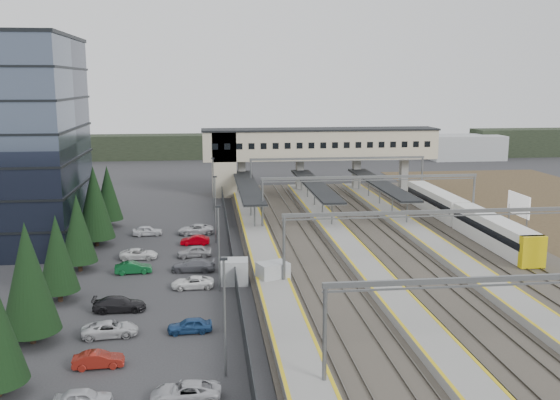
{
  "coord_description": "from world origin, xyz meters",
  "views": [
    {
      "loc": [
        -8.95,
        -63.24,
        19.05
      ],
      "look_at": [
        0.41,
        15.33,
        4.0
      ],
      "focal_mm": 40.0,
      "sensor_mm": 36.0,
      "label": 1
    }
  ],
  "objects": [
    {
      "name": "train",
      "position": [
        24.0,
        12.61,
        1.89
      ],
      "size": [
        2.64,
        36.73,
        3.33
      ],
      "color": "silver",
      "rests_on": "ground"
    },
    {
      "name": "relay_cabin_far",
      "position": [
        -6.5,
        -5.9,
        1.18
      ],
      "size": [
        2.71,
        2.3,
        2.37
      ],
      "color": "#A2A6A8",
      "rests_on": "ground"
    },
    {
      "name": "relay_cabin_near",
      "position": [
        -2.94,
        -7.1,
        1.15
      ],
      "size": [
        3.29,
        2.86,
        2.3
      ],
      "color": "#A2A6A8",
      "rests_on": "ground"
    },
    {
      "name": "ground",
      "position": [
        0.0,
        0.0,
        0.0
      ],
      "size": [
        220.0,
        220.0,
        0.0
      ],
      "primitive_type": "plane",
      "color": "#2B2B2D",
      "rests_on": "ground"
    },
    {
      "name": "rail_corridor",
      "position": [
        9.34,
        5.0,
        0.29
      ],
      "size": [
        34.0,
        90.0,
        0.92
      ],
      "color": "#3B352D",
      "rests_on": "ground"
    },
    {
      "name": "gantries",
      "position": [
        12.0,
        3.0,
        6.0
      ],
      "size": [
        28.4,
        62.28,
        7.17
      ],
      "color": "slate",
      "rests_on": "ground"
    },
    {
      "name": "car_park",
      "position": [
        -13.3,
        -5.79,
        0.6
      ],
      "size": [
        10.55,
        44.72,
        1.29
      ],
      "color": "#BBBBC0",
      "rests_on": "ground"
    },
    {
      "name": "fence",
      "position": [
        -6.5,
        5.0,
        1.0
      ],
      "size": [
        0.08,
        90.0,
        2.0
      ],
      "color": "#26282B",
      "rests_on": "ground"
    },
    {
      "name": "treeline_far",
      "position": [
        23.81,
        92.28,
        2.95
      ],
      "size": [
        170.0,
        19.0,
        7.0
      ],
      "color": "black",
      "rests_on": "ground"
    },
    {
      "name": "footbridge",
      "position": [
        7.7,
        42.0,
        7.93
      ],
      "size": [
        40.4,
        6.4,
        11.2
      ],
      "color": "beige",
      "rests_on": "ground"
    },
    {
      "name": "billboard",
      "position": [
        31.19,
        11.79,
        3.2
      ],
      "size": [
        0.2,
        5.71,
        4.79
      ],
      "color": "slate",
      "rests_on": "ground"
    },
    {
      "name": "lampposts",
      "position": [
        -8.0,
        1.25,
        4.34
      ],
      "size": [
        0.5,
        53.25,
        8.07
      ],
      "color": "slate",
      "rests_on": "ground"
    },
    {
      "name": "conifer_row",
      "position": [
        -22.0,
        -3.86,
        4.84
      ],
      "size": [
        4.42,
        49.82,
        9.5
      ],
      "color": "black",
      "rests_on": "ground"
    },
    {
      "name": "canopies",
      "position": [
        7.0,
        27.0,
        3.92
      ],
      "size": [
        23.1,
        30.0,
        3.28
      ],
      "color": "black",
      "rests_on": "ground"
    }
  ]
}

